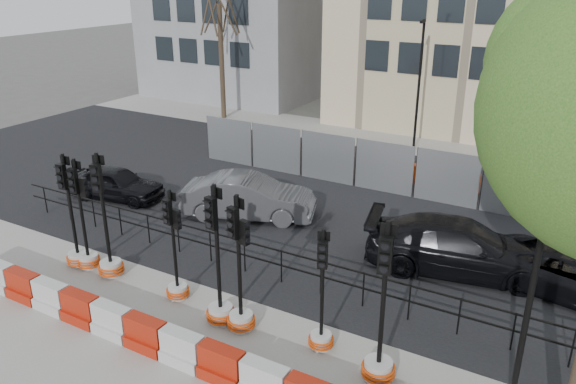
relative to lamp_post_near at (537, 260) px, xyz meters
The scene contains 21 objects.
ground 8.18m from the lamp_post_near, behind, with size 120.00×120.00×0.00m, color #51514C.
sidewalk_near 8.53m from the lamp_post_near, 161.70° to the right, with size 40.00×6.00×0.02m, color gray.
road 11.09m from the lamp_post_near, 134.93° to the left, with size 40.00×14.00×0.03m, color black.
sidewalk_far 18.42m from the lamp_post_near, 114.42° to the left, with size 40.00×4.00×0.02m, color gray.
kerb_railing 8.10m from the lamp_post_near, 167.09° to the left, with size 18.00×0.04×1.00m.
heras_fencing 12.75m from the lamp_post_near, 123.73° to the left, with size 14.33×1.72×2.00m.
lamp_post_far 17.01m from the lamp_post_near, 114.30° to the left, with size 0.12×0.56×6.00m.
lamp_post_near is the anchor object (origin of this frame).
barrier_row 8.34m from the lamp_post_near, 163.09° to the right, with size 13.60×0.50×0.80m.
traffic_signal_a 12.21m from the lamp_post_near, behind, with size 0.67×0.67×3.41m.
traffic_signal_b 11.83m from the lamp_post_near, behind, with size 0.65×0.65×3.32m.
traffic_signal_c 10.96m from the lamp_post_near, behind, with size 0.72×0.72×3.63m.
traffic_signal_d 8.65m from the lamp_post_near, behind, with size 0.60×0.60×3.06m.
traffic_signal_e 7.14m from the lamp_post_near, behind, with size 0.71×0.71×3.61m.
traffic_signal_f 6.55m from the lamp_post_near, behind, with size 0.68×0.68×3.48m.
traffic_signal_g 4.86m from the lamp_post_near, behind, with size 0.59×0.59×2.98m.
traffic_signal_h 3.62m from the lamp_post_near, 165.91° to the right, with size 0.72×0.72×3.66m.
car_a 15.47m from the lamp_post_near, 165.05° to the left, with size 3.84×2.07×1.24m, color black.
car_b 11.02m from the lamp_post_near, 152.28° to the left, with size 4.81×3.06×1.50m, color #48494D.
car_c 5.85m from the lamp_post_near, 115.33° to the left, with size 5.57×3.19×1.52m, color black.
car_d 5.66m from the lamp_post_near, 81.72° to the left, with size 4.79×2.83×1.25m, color black.
Camera 1 is at (8.00, -10.39, 8.06)m, focal length 35.00 mm.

